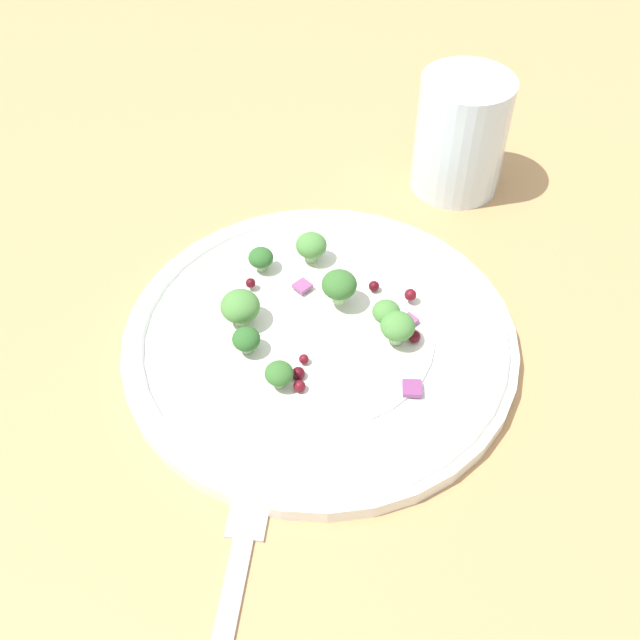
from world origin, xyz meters
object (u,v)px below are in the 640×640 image
(plate, at_px, (320,337))
(fork, at_px, (228,613))
(broccoli_floret_2, at_px, (246,340))
(broccoli_floret_0, at_px, (386,312))
(broccoli_floret_1, at_px, (311,246))
(water_glass, at_px, (461,135))

(plate, xyz_separation_m, fork, (-0.02, -0.21, -0.01))
(plate, distance_m, fork, 0.21)
(fork, bearing_deg, broccoli_floret_2, 99.47)
(broccoli_floret_0, xyz_separation_m, broccoli_floret_2, (-0.09, -0.04, -0.00))
(plate, bearing_deg, broccoli_floret_1, 104.49)
(broccoli_floret_2, height_order, fork, broccoli_floret_2)
(broccoli_floret_1, relative_size, fork, 0.13)
(broccoli_floret_0, bearing_deg, plate, -164.01)
(broccoli_floret_0, height_order, water_glass, water_glass)
(broccoli_floret_0, bearing_deg, fork, -106.37)
(broccoli_floret_1, distance_m, water_glass, 0.18)
(water_glass, bearing_deg, broccoli_floret_0, -102.11)
(broccoli_floret_0, xyz_separation_m, water_glass, (0.04, 0.20, 0.02))
(water_glass, bearing_deg, fork, -104.35)
(broccoli_floret_2, bearing_deg, broccoli_floret_0, 22.78)
(broccoli_floret_0, height_order, broccoli_floret_1, broccoli_floret_1)
(broccoli_floret_2, bearing_deg, fork, -80.53)
(broccoli_floret_1, xyz_separation_m, fork, (0.00, -0.28, -0.03))
(broccoli_floret_1, relative_size, water_glass, 0.24)
(fork, bearing_deg, plate, 84.96)
(plate, height_order, broccoli_floret_0, broccoli_floret_0)
(broccoli_floret_0, relative_size, broccoli_floret_1, 0.83)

